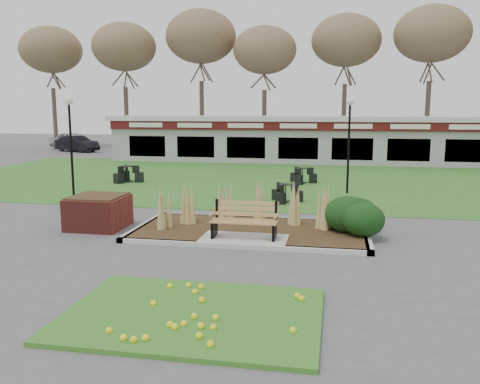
% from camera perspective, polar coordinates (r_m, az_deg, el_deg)
% --- Properties ---
extents(ground, '(100.00, 100.00, 0.00)m').
position_cam_1_polar(ground, '(12.91, 0.34, -5.89)').
color(ground, '#515154').
rests_on(ground, ground).
extents(lawn, '(34.00, 16.00, 0.02)m').
position_cam_1_polar(lawn, '(24.58, 5.37, 1.43)').
color(lawn, '#316720').
rests_on(lawn, ground).
extents(flower_bed, '(4.20, 3.00, 0.16)m').
position_cam_1_polar(flower_bed, '(8.64, -5.31, -13.36)').
color(flower_bed, '#2C7020').
rests_on(flower_bed, ground).
extents(planting_bed, '(6.75, 3.40, 1.27)m').
position_cam_1_polar(planting_bed, '(13.96, 6.50, -3.22)').
color(planting_bed, '#382A16').
rests_on(planting_bed, ground).
extents(park_bench, '(1.70, 0.66, 0.93)m').
position_cam_1_polar(park_bench, '(13.00, 0.54, -3.11)').
color(park_bench, '#AD824E').
rests_on(park_bench, ground).
extents(brick_planter, '(1.50, 1.50, 0.95)m').
position_cam_1_polar(brick_planter, '(15.10, -15.62, -2.13)').
color(brick_planter, maroon).
rests_on(brick_planter, ground).
extents(food_pavilion, '(24.60, 3.40, 2.90)m').
position_cam_1_polar(food_pavilion, '(32.34, 6.74, 5.93)').
color(food_pavilion, '#939396').
rests_on(food_pavilion, ground).
extents(tree_backdrop, '(47.24, 5.24, 10.36)m').
position_cam_1_polar(tree_backdrop, '(40.61, 7.76, 16.34)').
color(tree_backdrop, '#47382B').
rests_on(tree_backdrop, ground).
extents(lamp_post_mid_left, '(0.32, 0.32, 3.84)m').
position_cam_1_polar(lamp_post_mid_left, '(19.95, -18.55, 7.18)').
color(lamp_post_mid_left, black).
rests_on(lamp_post_mid_left, ground).
extents(lamp_post_mid_right, '(0.32, 0.32, 3.82)m').
position_cam_1_polar(lamp_post_mid_right, '(20.64, 12.19, 7.47)').
color(lamp_post_mid_right, black).
rests_on(lamp_post_mid_right, ground).
extents(bistro_set_b, '(1.28, 1.41, 0.75)m').
position_cam_1_polar(bistro_set_b, '(24.06, -12.49, 1.70)').
color(bistro_set_b, black).
rests_on(bistro_set_b, ground).
extents(bistro_set_c, '(1.26, 1.25, 0.69)m').
position_cam_1_polar(bistro_set_c, '(23.33, 7.00, 1.57)').
color(bistro_set_c, black).
rests_on(bistro_set_c, ground).
extents(bistro_set_d, '(1.20, 1.19, 0.65)m').
position_cam_1_polar(bistro_set_d, '(18.59, 5.13, -0.44)').
color(bistro_set_d, black).
rests_on(bistro_set_d, ground).
extents(car_silver, '(4.43, 2.41, 1.43)m').
position_cam_1_polar(car_silver, '(44.85, -18.14, 5.51)').
color(car_silver, '#B1B1B6').
rests_on(car_silver, ground).
extents(car_black, '(4.05, 2.66, 1.26)m').
position_cam_1_polar(car_black, '(42.17, -17.82, 5.19)').
color(car_black, black).
rests_on(car_black, ground).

